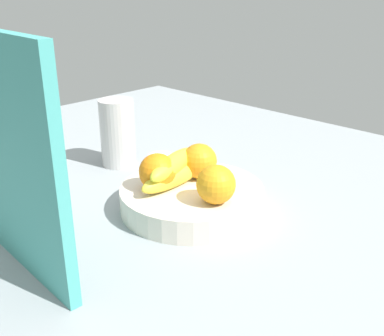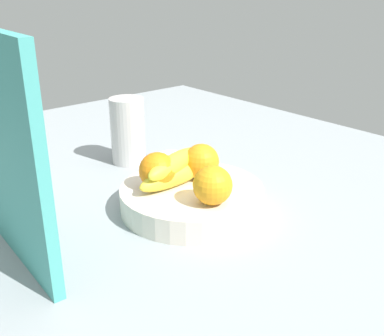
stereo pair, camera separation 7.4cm
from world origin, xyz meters
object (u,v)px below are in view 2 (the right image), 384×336
orange_front_right (201,161)px  cutting_board (9,154)px  orange_center (157,171)px  jar_lid (171,157)px  fruit_bowl (192,198)px  banana_bunch (175,169)px  thermos_tumbler (128,131)px  orange_front_left (213,185)px

orange_front_right → cutting_board: (2.44, 36.20, 9.76)cm
orange_center → jar_lid: size_ratio=1.15×
fruit_bowl → banana_bunch: 6.53cm
cutting_board → thermos_tumbler: size_ratio=2.25×
fruit_bowl → orange_front_left: bearing=167.0°
fruit_bowl → cutting_board: bearing=81.7°
fruit_bowl → thermos_tumbler: (29.28, -4.73, 5.68)cm
fruit_bowl → orange_front_right: 7.68cm
orange_center → banana_bunch: 3.71cm
banana_bunch → cutting_board: (1.39, 30.27, 10.22)cm
orange_center → thermos_tumbler: 27.03cm
orange_front_left → orange_front_right: (9.86, -6.15, 0.00)cm
orange_front_right → orange_center: bearing=78.7°
banana_bunch → thermos_tumbler: bearing=-13.6°
orange_front_left → thermos_tumbler: 37.49cm
banana_bunch → jar_lid: 26.53cm
orange_front_left → banana_bunch: (10.91, -0.22, -0.46)cm
cutting_board → orange_front_left: bearing=-109.7°
banana_bunch → thermos_tumbler: size_ratio=1.14×
orange_front_right → banana_bunch: 6.04cm
cutting_board → jar_lid: size_ratio=5.82×
orange_front_left → orange_center: (11.76, 3.36, 0.00)cm
orange_front_left → orange_center: 12.23cm
banana_bunch → cutting_board: cutting_board is taller
fruit_bowl → orange_front_left: orange_front_left is taller
orange_front_left → thermos_tumbler: size_ratio=0.44×
jar_lid → orange_center: bearing=136.8°
orange_front_right → banana_bunch: bearing=80.0°
orange_front_left → jar_lid: orange_front_left is taller
orange_center → cutting_board: 28.42cm
cutting_board → banana_bunch: bearing=-90.1°
orange_center → cutting_board: bearing=88.8°
thermos_tumbler → orange_front_right: bearing=179.3°
orange_center → thermos_tumbler: size_ratio=0.44×
banana_bunch → cutting_board: bearing=87.4°
fruit_bowl → orange_front_left: 9.82cm
thermos_tumbler → jar_lid: thermos_tumbler is taller
orange_front_right → thermos_tumbler: (27.06, -0.35, -0.22)cm
fruit_bowl → orange_front_right: orange_front_right is taller
orange_front_right → jar_lid: size_ratio=1.15×
orange_front_left → orange_center: bearing=16.0°
orange_front_left → cutting_board: (12.30, 30.05, 9.76)cm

